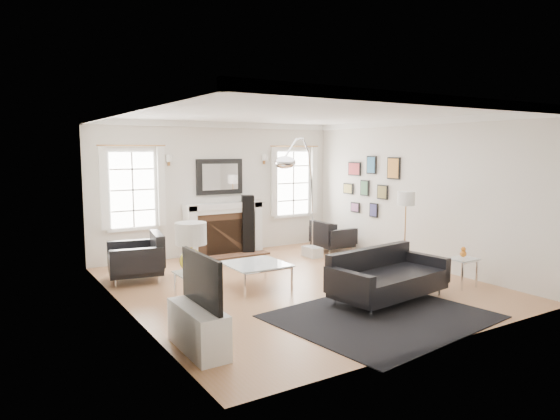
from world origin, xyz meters
TOP-DOWN VIEW (x-y plane):
  - floor at (0.00, 0.00)m, footprint 6.00×6.00m
  - back_wall at (0.00, 3.00)m, footprint 5.50×0.04m
  - front_wall at (0.00, -3.00)m, footprint 5.50×0.04m
  - left_wall at (-2.75, 0.00)m, footprint 0.04×6.00m
  - right_wall at (2.75, 0.00)m, footprint 0.04×6.00m
  - ceiling at (0.00, 0.00)m, footprint 5.50×6.00m
  - crown_molding at (0.00, 0.00)m, footprint 5.50×6.00m
  - fireplace at (0.00, 2.79)m, footprint 1.70×0.69m
  - mantel_mirror at (0.00, 2.95)m, footprint 1.05×0.07m
  - window_left at (-1.85, 2.95)m, footprint 1.24×0.15m
  - window_right at (1.85, 2.95)m, footprint 1.24×0.15m
  - gallery_wall at (2.72, 1.30)m, footprint 0.04×1.73m
  - tv_unit at (-2.44, -1.70)m, footprint 0.35×1.00m
  - area_rug at (0.07, -1.94)m, footprint 2.92×2.54m
  - sofa at (0.64, -1.40)m, footprint 1.97×1.10m
  - armchair_left at (-2.13, 1.66)m, footprint 1.03×1.12m
  - armchair_right at (2.14, 1.87)m, footprint 0.76×0.84m
  - coffee_table at (-0.68, 0.17)m, footprint 0.92×0.92m
  - side_table_left at (-1.90, -0.14)m, footprint 0.44×0.44m
  - nesting_table at (2.20, -1.54)m, footprint 0.43×0.36m
  - gourd_lamp at (-1.90, -0.14)m, footprint 0.45×0.45m
  - orange_vase at (2.20, -1.54)m, footprint 0.11×0.11m
  - arc_floor_lamp at (0.73, 0.99)m, footprint 1.79×1.66m
  - stick_floor_lamp at (1.97, -0.48)m, footprint 0.30×0.30m
  - speaker_tower at (0.50, 2.65)m, footprint 0.33×0.33m

SIDE VIEW (x-z plane):
  - floor at x=0.00m, z-range 0.00..0.00m
  - area_rug at x=0.07m, z-range 0.00..0.01m
  - armchair_right at x=2.14m, z-range 0.03..0.59m
  - tv_unit at x=-2.44m, z-range -0.22..0.87m
  - sofa at x=0.64m, z-range 0.03..0.64m
  - nesting_table at x=2.20m, z-range 0.13..0.60m
  - armchair_left at x=-2.13m, z-range 0.04..0.70m
  - coffee_table at x=-0.68m, z-range 0.17..0.58m
  - side_table_left at x=-1.90m, z-range 0.14..0.63m
  - fireplace at x=0.00m, z-range -0.01..1.10m
  - orange_vase at x=2.20m, z-range 0.48..0.65m
  - speaker_tower at x=0.50m, z-range 0.00..1.25m
  - gourd_lamp at x=-1.90m, z-range 0.54..1.25m
  - stick_floor_lamp at x=1.97m, z-range 0.55..2.04m
  - arc_floor_lamp at x=0.73m, z-range 0.10..2.64m
  - back_wall at x=0.00m, z-range 0.00..2.80m
  - front_wall at x=0.00m, z-range 0.00..2.80m
  - left_wall at x=-2.75m, z-range 0.00..2.80m
  - right_wall at x=2.75m, z-range 0.00..2.80m
  - window_left at x=-1.85m, z-range 0.65..2.27m
  - window_right at x=1.85m, z-range 0.65..2.27m
  - gallery_wall at x=2.72m, z-range 0.89..2.18m
  - mantel_mirror at x=0.00m, z-range 1.27..2.02m
  - crown_molding at x=0.00m, z-range 2.68..2.80m
  - ceiling at x=0.00m, z-range 2.79..2.81m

